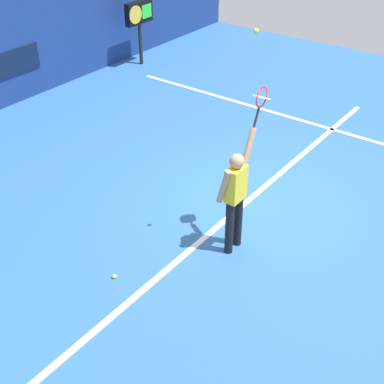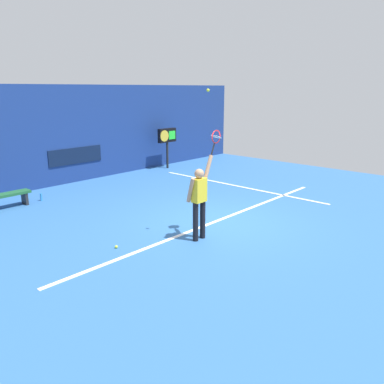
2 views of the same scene
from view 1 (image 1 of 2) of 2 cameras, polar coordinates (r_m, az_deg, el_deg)
name	(u,v)px [view 1 (image 1 of 2)]	position (r m, az deg, el deg)	size (l,w,h in m)	color
ground_plane	(253,203)	(9.75, 6.39, -1.11)	(18.00, 18.00, 0.00)	#2D609E
sponsor_banner_center	(1,67)	(13.66, -19.41, 12.26)	(2.20, 0.03, 0.60)	#0C1933
court_baseline	(248,200)	(9.79, 5.92, -0.89)	(10.00, 0.10, 0.01)	white
court_sideline	(258,108)	(13.30, 6.94, 8.73)	(0.10, 7.00, 0.01)	white
tennis_player	(235,194)	(8.11, 4.55, -0.23)	(0.71, 0.31, 1.96)	black
tennis_racket	(261,100)	(7.91, 7.25, 9.59)	(0.41, 0.27, 0.62)	black
tennis_ball	(256,31)	(7.23, 6.74, 16.43)	(0.07, 0.07, 0.07)	#CCE033
scoreboard_clock	(139,15)	(15.69, -5.57, 17.94)	(0.96, 0.20, 1.75)	black
spare_ball	(114,276)	(8.19, -8.13, -8.76)	(0.07, 0.07, 0.07)	#CCE033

